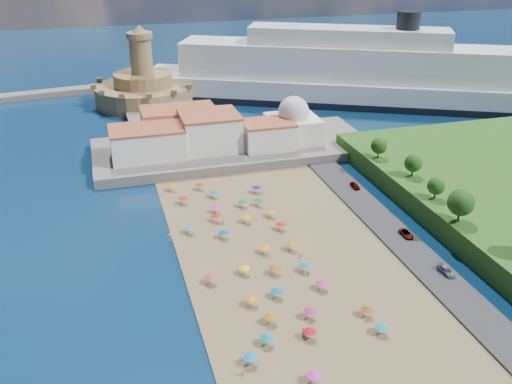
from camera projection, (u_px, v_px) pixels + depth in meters
name	position (u px, v px, depth m)	size (l,w,h in m)	color
ground	(270.00, 275.00, 122.24)	(700.00, 700.00, 0.00)	#071938
terrace	(233.00, 148.00, 187.60)	(90.00, 36.00, 3.00)	#59544C
jetty	(153.00, 123.00, 212.66)	(18.00, 70.00, 2.40)	#59544C
waterfront_buildings	(193.00, 133.00, 182.18)	(57.00, 29.00, 11.00)	silver
domed_building	(293.00, 123.00, 187.69)	(16.00, 16.00, 15.00)	silver
fortress	(144.00, 88.00, 236.43)	(40.00, 40.00, 32.40)	#A38251
cruise_ship	(346.00, 76.00, 236.39)	(166.38, 99.52, 37.82)	black
beach_parasols	(280.00, 295.00, 111.99)	(30.33, 116.07, 2.20)	gray
beachgoers	(268.00, 303.00, 111.62)	(34.43, 95.89, 1.88)	tan
parked_cars	(422.00, 248.00, 129.85)	(2.38, 76.41, 1.43)	gray
hillside_trees	(505.00, 231.00, 119.07)	(11.38, 108.89, 7.95)	#382314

